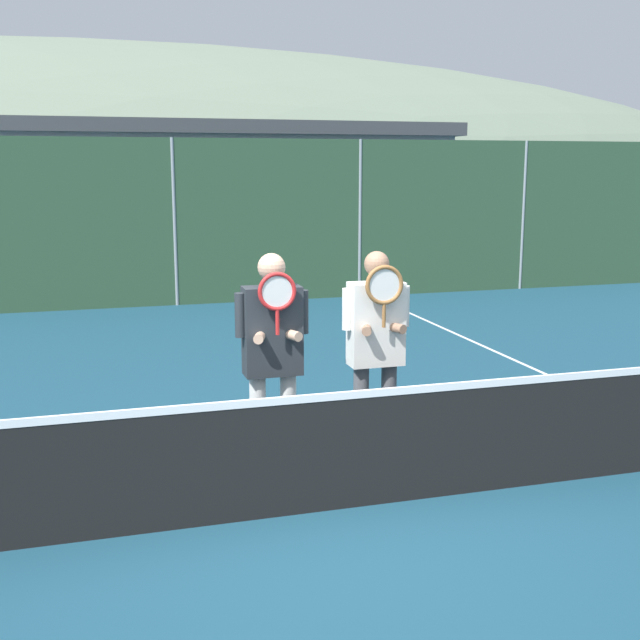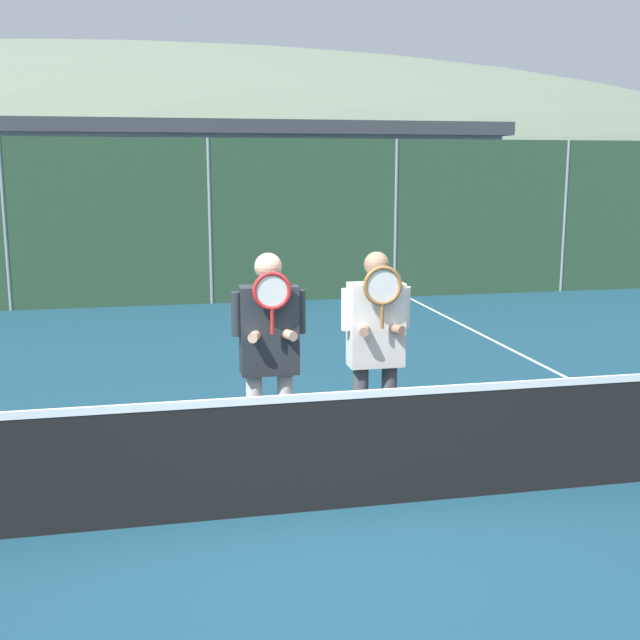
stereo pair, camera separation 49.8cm
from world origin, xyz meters
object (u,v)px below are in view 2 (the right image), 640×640
object	(u,v)px
car_center	(341,239)
car_right_of_center	(539,231)
player_leftmost	(269,348)
car_left_of_center	(122,240)
player_center_left	(376,342)

from	to	relation	value
car_center	car_right_of_center	xyz separation A→B (m)	(5.03, 0.25, 0.09)
player_leftmost	car_left_of_center	xyz separation A→B (m)	(-1.46, 11.60, -0.16)
player_leftmost	car_right_of_center	world-z (taller)	car_right_of_center
car_right_of_center	car_center	bearing A→B (deg)	-177.14
car_left_of_center	car_center	bearing A→B (deg)	0.60
car_left_of_center	car_right_of_center	distance (m)	9.87
car_left_of_center	car_right_of_center	bearing A→B (deg)	1.75
car_left_of_center	car_center	world-z (taller)	car_left_of_center
player_center_left	car_center	size ratio (longest dim) A/B	0.43
car_left_of_center	car_center	size ratio (longest dim) A/B	1.01
player_center_left	car_center	distance (m)	11.82
car_left_of_center	car_center	distance (m)	4.84
player_leftmost	car_center	xyz separation A→B (m)	(3.38, 11.65, -0.24)
car_left_of_center	player_center_left	bearing A→B (deg)	-78.41
car_center	car_right_of_center	size ratio (longest dim) A/B	0.91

